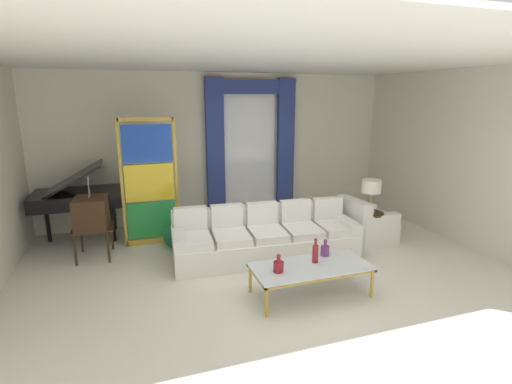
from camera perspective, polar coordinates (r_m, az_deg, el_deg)
name	(u,v)px	position (r m, az deg, el deg)	size (l,w,h in m)	color
ground_plane	(273,277)	(5.72, 2.57, -12.38)	(16.00, 16.00, 0.00)	silver
wall_rear	(221,148)	(8.12, -5.19, 6.53)	(8.00, 0.12, 3.00)	silver
wall_right	(453,156)	(7.79, 27.02, 4.77)	(0.12, 7.00, 3.00)	silver
ceiling_slab	(256,62)	(5.90, -0.06, 18.64)	(8.00, 7.60, 0.04)	white
curtained_window	(251,136)	(8.10, -0.72, 8.28)	(2.00, 0.17, 2.70)	white
couch_white_long	(265,238)	(6.30, 1.26, -6.78)	(2.98, 1.14, 0.86)	white
coffee_table	(311,268)	(5.14, 8.06, -11.02)	(1.52, 0.71, 0.41)	silver
bottle_blue_decanter	(279,266)	(4.89, 3.34, -10.77)	(0.13, 0.13, 0.24)	maroon
bottle_crystal_tall	(325,250)	(5.43, 10.13, -8.38)	(0.12, 0.12, 0.24)	#753384
bottle_amber_squat	(315,253)	(5.18, 8.72, -8.82)	(0.08, 0.08, 0.34)	maroon
vintage_tv	(91,214)	(6.64, -23.10, -3.01)	(0.62, 0.63, 1.35)	#382314
armchair_white	(364,226)	(7.20, 15.68, -4.81)	(0.86, 0.86, 0.80)	white
stained_glass_divider	(150,185)	(6.85, -15.36, 0.97)	(0.95, 0.05, 2.20)	gold
peacock_figurine	(177,237)	(6.72, -11.55, -6.54)	(0.44, 0.60, 0.50)	beige
round_side_table	(369,226)	(7.01, 16.24, -4.77)	(0.48, 0.48, 0.59)	#382314
table_lamp_brass	(371,188)	(6.83, 16.62, 0.59)	(0.32, 0.32, 0.57)	#B29338
grand_piano	(78,196)	(7.62, -24.71, -0.54)	(1.50, 1.10, 1.40)	black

